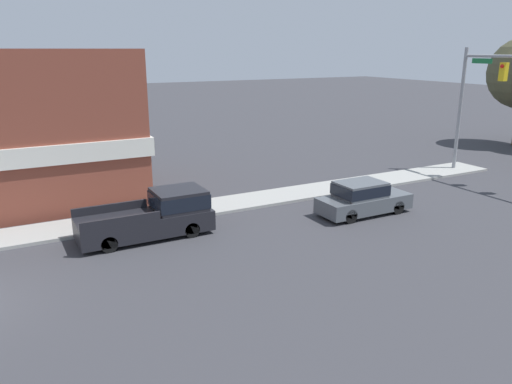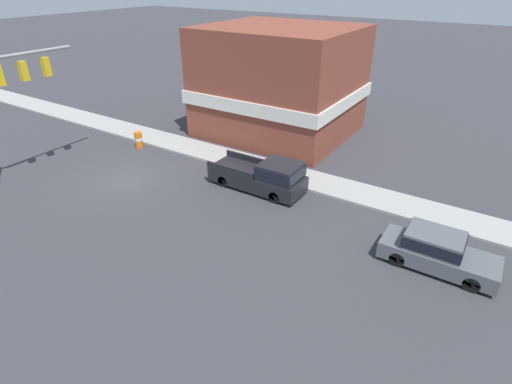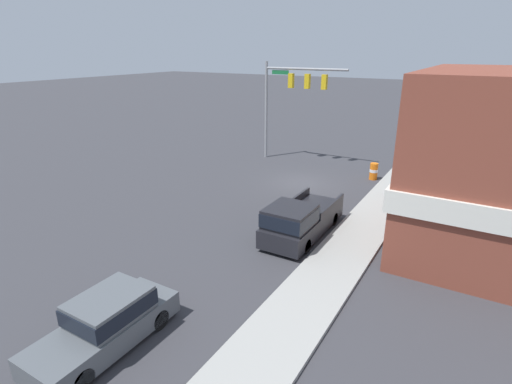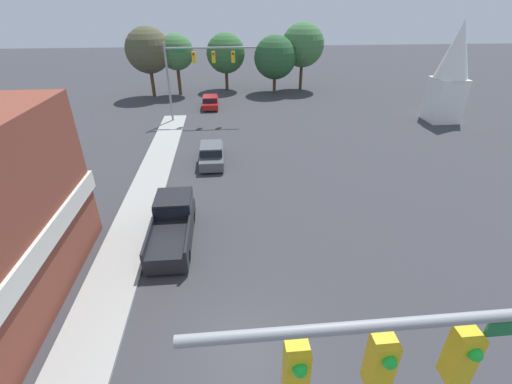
{
  "view_description": "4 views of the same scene",
  "coord_description": "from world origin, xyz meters",
  "views": [
    {
      "loc": [
        16.25,
        1.85,
        7.63
      ],
      "look_at": [
        0.03,
        10.5,
        2.35
      ],
      "focal_mm": 35.0,
      "sensor_mm": 36.0,
      "label": 1
    },
    {
      "loc": [
        13.76,
        17.89,
        10.92
      ],
      "look_at": [
        -0.24,
        8.92,
        1.71
      ],
      "focal_mm": 28.0,
      "sensor_mm": 36.0,
      "label": 2
    },
    {
      "loc": [
        -10.24,
        23.24,
        8.47
      ],
      "look_at": [
        -1.45,
        8.38,
        2.23
      ],
      "focal_mm": 28.0,
      "sensor_mm": 36.0,
      "label": 3
    },
    {
      "loc": [
        -0.3,
        -7.91,
        11.06
      ],
      "look_at": [
        1.05,
        6.47,
        3.07
      ],
      "focal_mm": 24.0,
      "sensor_mm": 36.0,
      "label": 4
    }
  ],
  "objects": [
    {
      "name": "far_signal_assembly",
      "position": [
        -2.78,
        28.31,
        5.78
      ],
      "size": [
        9.04,
        0.49,
        7.74
      ],
      "color": "gray",
      "rests_on": "ground"
    },
    {
      "name": "car_lead",
      "position": [
        -1.43,
        17.03,
        0.83
      ],
      "size": [
        1.78,
        4.6,
        1.61
      ],
      "color": "black",
      "rests_on": "ground"
    },
    {
      "name": "pickup_truck_parked",
      "position": [
        -3.29,
        7.56,
        0.93
      ],
      "size": [
        2.03,
        5.52,
        1.89
      ],
      "color": "black",
      "rests_on": "ground"
    },
    {
      "name": "corner_brick_building",
      "position": [
        -12.06,
        3.43,
        3.74
      ],
      "size": [
        9.62,
        10.67,
        7.65
      ],
      "color": "brown",
      "rests_on": "ground"
    }
  ]
}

